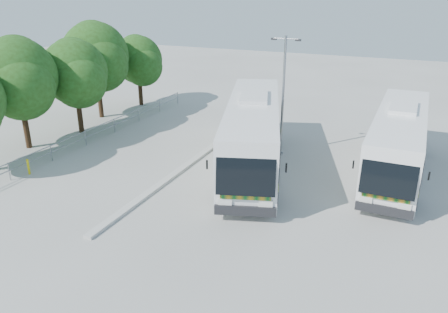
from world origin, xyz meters
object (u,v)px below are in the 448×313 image
at_px(tree_far_d, 96,55).
at_px(coach_main, 252,132).
at_px(coach_adjacent, 398,141).
at_px(lamppost, 283,91).
at_px(bollard, 28,167).
at_px(tree_far_c, 75,72).
at_px(tree_far_e, 139,60).
at_px(tree_far_b, 18,77).

height_order(tree_far_d, coach_main, tree_far_d).
height_order(tree_far_d, coach_adjacent, tree_far_d).
xyz_separation_m(tree_far_d, lamppost, (15.31, -2.12, -0.89)).
bearing_deg(bollard, tree_far_c, 108.85).
xyz_separation_m(tree_far_e, coach_main, (13.70, -9.16, -1.85)).
xyz_separation_m(tree_far_d, coach_adjacent, (21.93, -2.31, -2.96)).
relative_size(tree_far_c, lamppost, 0.91).
bearing_deg(coach_main, bollard, -168.36).
relative_size(tree_far_b, coach_adjacent, 0.57).
bearing_deg(tree_far_e, coach_main, -33.78).
height_order(tree_far_c, lamppost, lamppost).
bearing_deg(tree_far_c, bollard, -71.15).
bearing_deg(coach_main, coach_adjacent, -0.74).
bearing_deg(lamppost, bollard, -142.08).
bearing_deg(bollard, coach_adjacent, 24.85).
height_order(tree_far_b, coach_main, tree_far_b).
xyz_separation_m(tree_far_b, lamppost, (15.02, 5.48, -0.65)).
height_order(tree_far_e, lamppost, lamppost).
xyz_separation_m(tree_far_b, tree_far_e, (0.39, 12.10, -0.68)).
relative_size(tree_far_b, tree_far_c, 1.07).
relative_size(coach_main, bollard, 15.33).
bearing_deg(tree_far_d, bollard, -71.50).
xyz_separation_m(tree_far_b, coach_adjacent, (21.64, 5.29, -2.71)).
height_order(tree_far_d, bollard, tree_far_d).
relative_size(tree_far_d, lamppost, 1.03).
relative_size(tree_far_b, lamppost, 0.98).
bearing_deg(bollard, tree_far_d, 108.50).
bearing_deg(tree_far_c, coach_main, -4.17).
distance_m(tree_far_b, bollard, 6.18).
bearing_deg(tree_far_e, lamppost, -24.34).
bearing_deg(tree_far_d, tree_far_e, 81.37).
bearing_deg(coach_main, tree_far_e, 128.20).
bearing_deg(tree_far_e, tree_far_d, -98.63).
xyz_separation_m(coach_adjacent, bollard, (-18.32, -8.48, -1.42)).
xyz_separation_m(tree_far_c, tree_far_d, (-1.19, 3.70, 0.56)).
distance_m(coach_main, bollard, 12.50).
relative_size(coach_adjacent, bollard, 13.82).
height_order(coach_adjacent, lamppost, lamppost).
bearing_deg(tree_far_b, tree_far_e, 88.17).
height_order(coach_main, lamppost, lamppost).
xyz_separation_m(tree_far_b, bollard, (3.32, -3.20, -4.12)).
distance_m(coach_main, coach_adjacent, 7.91).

